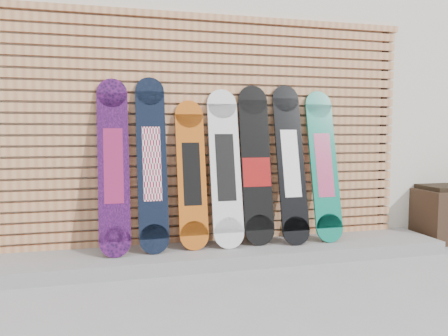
{
  "coord_description": "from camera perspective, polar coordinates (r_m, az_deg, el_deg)",
  "views": [
    {
      "loc": [
        -0.96,
        -3.17,
        1.19
      ],
      "look_at": [
        0.04,
        0.75,
        0.85
      ],
      "focal_mm": 35.0,
      "sensor_mm": 36.0,
      "label": 1
    }
  ],
  "objects": [
    {
      "name": "snowboard_5",
      "position": [
        4.26,
        8.69,
        0.61
      ],
      "size": [
        0.27,
        0.39,
        1.53
      ],
      "color": "black",
      "rests_on": "concrete_step"
    },
    {
      "name": "snowboard_4",
      "position": [
        4.18,
        4.21,
        0.34
      ],
      "size": [
        0.29,
        0.32,
        1.52
      ],
      "color": "black",
      "rests_on": "concrete_step"
    },
    {
      "name": "snowboard_3",
      "position": [
        4.08,
        0.16,
        0.09
      ],
      "size": [
        0.29,
        0.35,
        1.47
      ],
      "color": "silver",
      "rests_on": "concrete_step"
    },
    {
      "name": "ground",
      "position": [
        3.51,
        2.5,
        -14.98
      ],
      "size": [
        80.0,
        80.0,
        0.0
      ],
      "primitive_type": "plane",
      "color": "#949497",
      "rests_on": "ground"
    },
    {
      "name": "snowboard_0",
      "position": [
        3.93,
        -14.24,
        0.29
      ],
      "size": [
        0.27,
        0.39,
        1.55
      ],
      "color": "black",
      "rests_on": "concrete_step"
    },
    {
      "name": "snowboard_1",
      "position": [
        3.95,
        -9.4,
        0.55
      ],
      "size": [
        0.26,
        0.36,
        1.57
      ],
      "color": "black",
      "rests_on": "concrete_step"
    },
    {
      "name": "building",
      "position": [
        6.85,
        -1.96,
        9.91
      ],
      "size": [
        12.0,
        5.0,
        3.6
      ],
      "primitive_type": "cube",
      "color": "beige",
      "rests_on": "ground"
    },
    {
      "name": "snowboard_2",
      "position": [
        4.03,
        -4.26,
        -0.78
      ],
      "size": [
        0.26,
        0.33,
        1.36
      ],
      "color": "#BA5513",
      "rests_on": "concrete_step"
    },
    {
      "name": "slat_wall",
      "position": [
        4.21,
        -3.23,
        5.04
      ],
      "size": [
        4.26,
        0.08,
        2.29
      ],
      "color": "#C07D50",
      "rests_on": "ground"
    },
    {
      "name": "snowboard_6",
      "position": [
        4.42,
        12.89,
        0.37
      ],
      "size": [
        0.28,
        0.37,
        1.48
      ],
      "color": "#0B7159",
      "rests_on": "concrete_step"
    },
    {
      "name": "concrete_step",
      "position": [
        4.09,
        -2.36,
        -11.24
      ],
      "size": [
        4.6,
        0.7,
        0.12
      ],
      "primitive_type": "cube",
      "color": "gray",
      "rests_on": "ground"
    }
  ]
}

